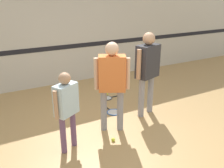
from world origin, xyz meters
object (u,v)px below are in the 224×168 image
person_student_right (148,66)px  racket_spare_on_floor (108,98)px  person_instructor (112,78)px  tennis_ball_near_instructor (113,140)px  racket_second_spare (113,112)px  person_student_left (66,104)px  tennis_ball_by_spare_racket (107,94)px

person_student_right → racket_spare_on_floor: (-0.33, 1.09, -1.05)m
person_instructor → tennis_ball_near_instructor: size_ratio=25.14×
racket_second_spare → person_instructor: bearing=142.0°
person_instructor → tennis_ball_near_instructor: bearing=-88.6°
person_student_left → tennis_ball_near_instructor: bearing=-41.3°
person_instructor → person_student_right: size_ratio=0.96×
tennis_ball_near_instructor → tennis_ball_by_spare_racket: bearing=65.8°
person_student_left → racket_second_spare: bearing=3.7°
tennis_ball_by_spare_racket → person_student_left: bearing=-132.9°
person_instructor → person_student_left: person_instructor is taller
person_student_left → tennis_ball_near_instructor: size_ratio=20.06×
person_student_right → racket_spare_on_floor: person_student_right is taller
person_instructor → person_student_right: 0.95m
person_student_right → racket_spare_on_floor: 1.55m
person_student_left → racket_spare_on_floor: 2.29m
person_student_left → person_student_right: (1.84, 0.42, 0.25)m
person_student_left → person_student_right: size_ratio=0.77×
person_instructor → racket_spare_on_floor: (0.59, 1.32, -1.02)m
person_student_left → tennis_ball_by_spare_racket: bearing=18.6°
tennis_ball_by_spare_racket → racket_second_spare: bearing=-108.7°
racket_second_spare → tennis_ball_by_spare_racket: 0.95m
tennis_ball_near_instructor → tennis_ball_by_spare_racket: 2.04m
person_student_right → racket_spare_on_floor: bearing=-91.0°
person_student_right → racket_spare_on_floor: size_ratio=3.47×
person_instructor → tennis_ball_near_instructor: (-0.18, -0.37, -0.99)m
person_instructor → tennis_ball_near_instructor: 1.07m
person_student_right → person_instructor: bearing=-4.3°
person_student_right → tennis_ball_near_instructor: person_student_right is taller
tennis_ball_by_spare_racket → person_student_right: bearing=-78.2°
racket_second_spare → tennis_ball_by_spare_racket: tennis_ball_by_spare_racket is taller
person_instructor → racket_spare_on_floor: bearing=92.7°
person_student_right → racket_second_spare: (-0.57, 0.37, -1.05)m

